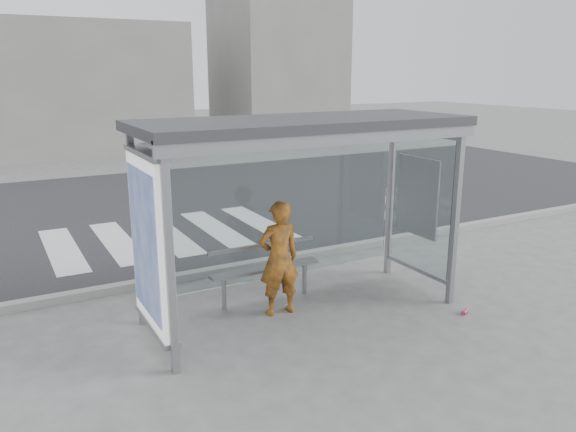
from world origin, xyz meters
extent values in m
plane|color=#5E5E5C|center=(0.00, 0.00, 0.00)|extent=(80.00, 80.00, 0.00)
cube|color=#232325|center=(0.00, 7.00, 0.00)|extent=(30.00, 10.00, 0.01)
cube|color=gray|center=(0.00, 1.95, 0.06)|extent=(30.00, 0.18, 0.12)
cube|color=silver|center=(-2.50, 4.50, 0.00)|extent=(0.55, 3.00, 0.00)
cube|color=silver|center=(-1.50, 4.50, 0.00)|extent=(0.55, 3.00, 0.00)
cube|color=silver|center=(-0.50, 4.50, 0.00)|extent=(0.55, 3.00, 0.00)
cube|color=silver|center=(0.50, 4.50, 0.00)|extent=(0.55, 3.00, 0.00)
cube|color=silver|center=(1.50, 4.50, 0.00)|extent=(0.55, 3.00, 0.00)
cube|color=gray|center=(-2.00, -0.70, 1.25)|extent=(0.08, 0.08, 2.50)
cube|color=gray|center=(2.00, -0.70, 1.25)|extent=(0.08, 0.08, 2.50)
cube|color=gray|center=(-2.00, 0.70, 1.25)|extent=(0.08, 0.08, 2.50)
cube|color=gray|center=(2.00, 0.70, 1.25)|extent=(0.08, 0.08, 2.50)
cube|color=#2D2D30|center=(0.00, 0.00, 2.56)|extent=(4.25, 1.65, 0.12)
cube|color=gray|center=(0.00, -0.76, 2.45)|extent=(4.25, 0.06, 0.18)
cube|color=white|center=(0.00, 0.70, 1.30)|extent=(3.80, 0.02, 2.00)
cube|color=white|center=(-2.00, 0.00, 1.30)|extent=(0.15, 1.25, 2.00)
cube|color=blue|center=(-1.92, 0.00, 1.30)|extent=(0.01, 1.10, 1.70)
cylinder|color=#D84913|center=(-1.91, 0.25, 1.55)|extent=(0.02, 0.32, 0.32)
cube|color=white|center=(2.00, 0.00, 1.30)|extent=(0.03, 1.25, 2.00)
cube|color=beige|center=(1.97, 0.05, 1.40)|extent=(0.03, 0.86, 1.16)
cube|color=slate|center=(0.00, 18.00, 2.50)|extent=(8.00, 5.00, 5.00)
cube|color=slate|center=(9.00, 18.00, 3.50)|extent=(5.00, 5.00, 7.00)
imported|color=red|center=(-0.29, 0.14, 0.78)|extent=(0.59, 0.41, 1.56)
cube|color=gray|center=(-0.27, 0.57, 0.50)|extent=(1.63, 0.20, 0.05)
cylinder|color=gray|center=(-0.91, 0.57, 0.24)|extent=(0.06, 0.06, 0.48)
cylinder|color=gray|center=(0.36, 0.57, 0.24)|extent=(0.06, 0.06, 0.48)
cube|color=gray|center=(-0.27, 0.66, 0.82)|extent=(1.63, 0.04, 0.05)
cylinder|color=#CC3C73|center=(1.90, -1.10, 0.03)|extent=(0.13, 0.11, 0.06)
camera|label=1|loc=(-3.55, -6.10, 3.19)|focal=35.00mm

